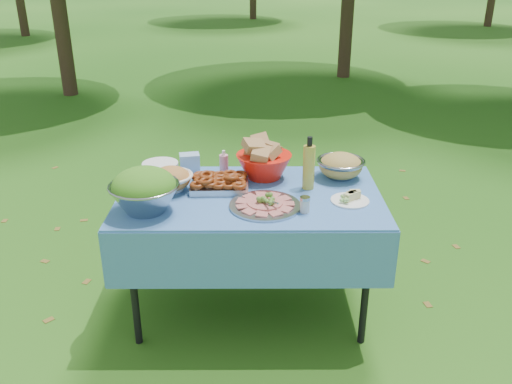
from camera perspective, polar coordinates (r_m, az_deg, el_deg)
ground at (r=3.40m, az=-0.59°, el=-12.05°), size 80.00×80.00×0.00m
picnic_table at (r=3.19m, az=-0.62°, el=-6.50°), size 1.46×0.86×0.76m
salad_bowl at (r=2.83m, az=-11.68°, el=0.20°), size 0.46×0.46×0.24m
pasta_bowl_white at (r=3.08m, az=-8.96°, el=1.39°), size 0.27×0.27×0.14m
plate_stack at (r=3.34m, az=-10.03°, el=2.48°), size 0.29×0.29×0.07m
wipes_box at (r=3.35m, az=-6.99°, el=3.11°), size 0.13×0.11×0.11m
sanitizer_bottle at (r=3.27m, az=-3.40°, el=3.12°), size 0.07×0.07×0.15m
bread_bowl at (r=3.21m, az=0.85°, el=3.41°), size 0.40×0.40×0.22m
pasta_bowl_steel at (r=3.26m, az=8.90°, el=2.80°), size 0.28×0.28×0.15m
fried_tray at (r=3.07m, az=-3.86°, el=0.97°), size 0.33×0.24×0.08m
charcuterie_platter at (r=2.85m, az=0.96°, el=-0.76°), size 0.43×0.43×0.09m
oil_bottle at (r=3.05m, az=5.59°, el=3.06°), size 0.08×0.08×0.31m
cheese_plate at (r=2.96m, az=9.89°, el=-0.48°), size 0.22×0.22×0.06m
shaker at (r=2.80m, az=5.16°, el=-1.33°), size 0.06×0.06×0.09m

